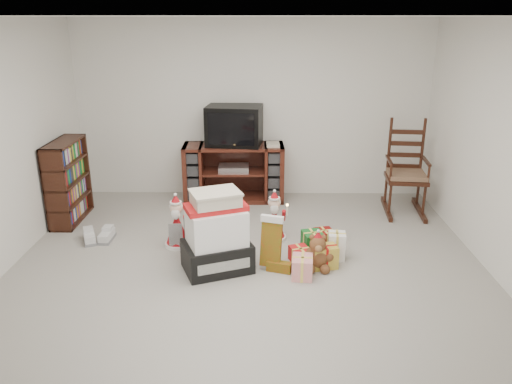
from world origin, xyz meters
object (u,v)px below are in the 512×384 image
tv_stand (234,172)px  santa_figurine (274,221)px  gift_pile (217,237)px  teddy_bear (317,254)px  rocking_chair (405,179)px  bookshelf (68,183)px  mrs_claus_figurine (177,226)px  red_suitcase (204,235)px  sneaker_pair (98,237)px  gift_cluster (317,250)px  crt_television (234,125)px

tv_stand → santa_figurine: tv_stand is taller
gift_pile → teddy_bear: bearing=-19.7°
rocking_chair → gift_pile: 2.95m
bookshelf → mrs_claus_figurine: bookshelf is taller
tv_stand → red_suitcase: (-0.23, -1.81, -0.16)m
tv_stand → gift_pile: gift_pile is taller
sneaker_pair → gift_cluster: bearing=-23.3°
teddy_bear → bookshelf: bearing=156.9°
red_suitcase → sneaker_pair: (-1.29, 0.35, -0.19)m
tv_stand → rocking_chair: size_ratio=1.11×
mrs_claus_figurine → gift_pile: bearing=-48.2°
rocking_chair → crt_television: bearing=175.0°
mrs_claus_figurine → sneaker_pair: 0.98m
tv_stand → crt_television: bearing=63.2°
bookshelf → red_suitcase: 2.11m
santa_figurine → rocking_chair: bearing=29.0°
mrs_claus_figurine → sneaker_pair: mrs_claus_figurine is taller
santa_figurine → sneaker_pair: (-2.07, -0.09, -0.18)m
gift_cluster → rocking_chair: bearing=49.1°
rocking_chair → mrs_claus_figurine: size_ratio=2.06×
mrs_claus_figurine → gift_cluster: size_ratio=0.66×
bookshelf → red_suitcase: size_ratio=1.82×
red_suitcase → gift_cluster: red_suitcase is taller
santa_figurine → gift_cluster: santa_figurine is taller
bookshelf → mrs_claus_figurine: bearing=-27.0°
santa_figurine → crt_television: bearing=111.0°
gift_cluster → crt_television: size_ratio=1.19×
tv_stand → mrs_claus_figurine: tv_stand is taller
sneaker_pair → tv_stand: bearing=30.5°
red_suitcase → gift_cluster: 1.24m
gift_pile → mrs_claus_figurine: bearing=110.3°
rocking_chair → gift_pile: (-2.37, -1.75, -0.07)m
rocking_chair → crt_television: size_ratio=1.61×
bookshelf → gift_pile: size_ratio=1.24×
bookshelf → rocking_chair: 4.40m
santa_figurine → mrs_claus_figurine: bearing=-169.8°
bookshelf → crt_television: (2.08, 0.83, 0.57)m
red_suitcase → mrs_claus_figurine: 0.41m
bookshelf → mrs_claus_figurine: (1.50, -0.77, -0.26)m
bookshelf → teddy_bear: bookshelf is taller
bookshelf → rocking_chair: size_ratio=0.81×
bookshelf → sneaker_pair: bookshelf is taller
mrs_claus_figurine → crt_television: (0.58, 1.60, 0.84)m
santa_figurine → mrs_claus_figurine: size_ratio=0.97×
mrs_claus_figurine → gift_cluster: (1.56, -0.34, -0.12)m
gift_cluster → tv_stand: bearing=117.8°
red_suitcase → gift_cluster: bearing=-10.2°
tv_stand → sneaker_pair: (-1.52, -1.46, -0.35)m
sneaker_pair → crt_television: (1.53, 1.49, 1.02)m
gift_pile → teddy_bear: 1.06m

